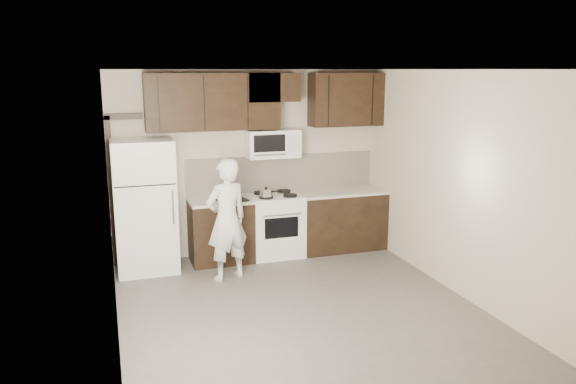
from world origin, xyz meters
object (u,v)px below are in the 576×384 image
stove (275,225)px  refrigerator (145,206)px  microwave (273,144)px  person (227,220)px

stove → refrigerator: 1.90m
refrigerator → microwave: bearing=5.1°
person → refrigerator: bearing=-53.4°
person → microwave: bearing=-154.3°
microwave → refrigerator: 2.00m
microwave → person: 1.48m
refrigerator → stove: bearing=1.5°
refrigerator → person: size_ratio=1.12×
microwave → refrigerator: (-1.85, -0.17, -0.75)m
stove → person: person is taller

